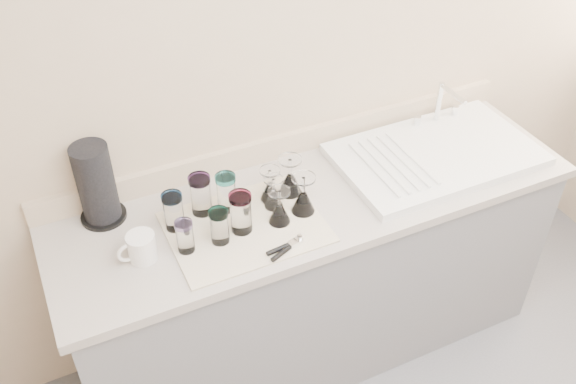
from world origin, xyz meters
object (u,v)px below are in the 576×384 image
sink_unit (436,154)px  goblet_front_right (303,199)px  goblet_back_left (270,189)px  paper_towel_roll (96,185)px  goblet_front_left (279,211)px  tumbler_magenta (185,236)px  can_opener (286,248)px  tumbler_blue (219,226)px  tumbler_purple (226,192)px  tumbler_teal (174,211)px  tumbler_cyan (201,194)px  white_mug (141,247)px  goblet_back_right (290,181)px  goblet_extra (274,197)px  tumbler_lavender (241,212)px

sink_unit → goblet_front_right: sink_unit is taller
goblet_back_left → paper_towel_roll: (-0.59, 0.17, 0.10)m
goblet_front_left → tumbler_magenta: bearing=179.3°
tumbler_magenta → can_opener: 0.35m
tumbler_blue → tumbler_purple: bearing=60.9°
goblet_front_right → tumbler_teal: bearing=165.8°
tumbler_magenta → paper_towel_roll: 0.38m
goblet_front_left → can_opener: bearing=-106.4°
tumbler_purple → paper_towel_roll: 0.46m
tumbler_cyan → tumbler_blue: tumbler_cyan is taller
white_mug → tumbler_blue: bearing=-8.5°
tumbler_purple → can_opener: 0.32m
tumbler_cyan → goblet_back_right: 0.34m
goblet_back_left → can_opener: (-0.06, -0.27, -0.04)m
tumbler_magenta → goblet_back_left: goblet_back_left is taller
goblet_front_right → goblet_front_left: bearing=-170.8°
tumbler_magenta → goblet_back_left: bearing=18.7°
goblet_extra → tumbler_blue: bearing=-159.5°
goblet_front_right → can_opener: (-0.15, -0.16, -0.04)m
sink_unit → goblet_front_left: bearing=-173.2°
tumbler_cyan → goblet_front_right: tumbler_cyan is taller
tumbler_purple → goblet_front_right: bearing=-27.9°
can_opener → goblet_extra: bearing=75.6°
goblet_front_right → paper_towel_roll: (-0.68, 0.29, 0.09)m
goblet_extra → can_opener: size_ratio=0.90×
tumbler_blue → can_opener: (0.19, -0.14, -0.06)m
tumbler_lavender → goblet_back_right: size_ratio=1.01×
tumbler_purple → goblet_back_right: (0.25, -0.01, -0.02)m
sink_unit → goblet_back_left: 0.73m
goblet_back_right → sink_unit: bearing=-4.0°
tumbler_lavender → tumbler_blue: bearing=-166.6°
goblet_back_right → white_mug: size_ratio=1.11×
paper_towel_roll → can_opener: bearing=-40.3°
sink_unit → white_mug: size_ratio=5.70×
tumbler_cyan → white_mug: 0.30m
goblet_front_right → white_mug: (-0.60, 0.02, -0.01)m
tumbler_purple → goblet_extra: size_ratio=1.18×
goblet_front_right → goblet_extra: 0.11m
tumbler_blue → white_mug: 0.27m
tumbler_blue → can_opener: 0.24m
can_opener → goblet_back_right: bearing=61.9°
tumbler_cyan → sink_unit: bearing=-4.7°
goblet_front_right → goblet_extra: size_ratio=1.23×
sink_unit → goblet_front_right: 0.65m
tumbler_lavender → can_opener: size_ratio=1.12×
white_mug → tumbler_lavender: bearing=-3.1°
tumbler_teal → white_mug: (-0.15, -0.10, -0.03)m
tumbler_purple → can_opener: bearing=-70.7°
tumbler_teal → can_opener: tumbler_teal is taller
tumbler_teal → tumbler_magenta: (-0.00, -0.13, -0.01)m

